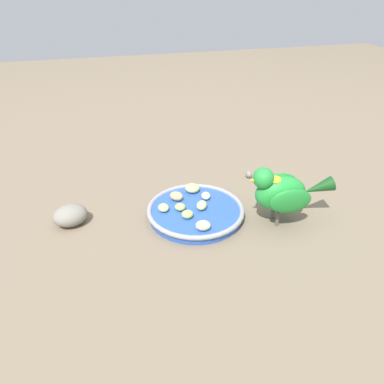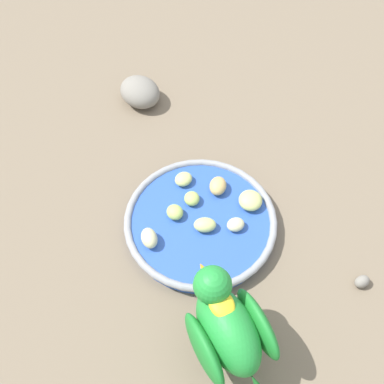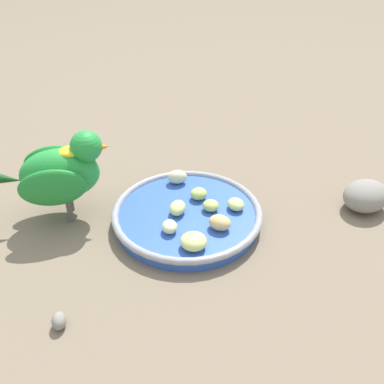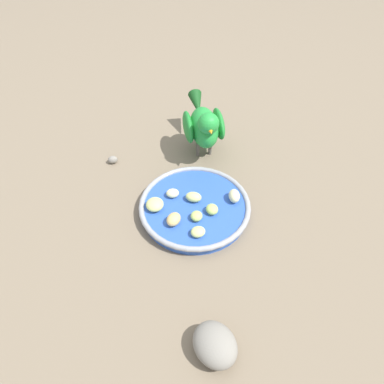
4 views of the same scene
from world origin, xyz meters
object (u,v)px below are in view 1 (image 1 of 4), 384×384
(apple_piece_3, at_px, (176,196))
(apple_piece_5, at_px, (202,226))
(feeding_bowl, at_px, (196,211))
(apple_piece_7, at_px, (163,208))
(apple_piece_1, at_px, (180,207))
(apple_piece_2, at_px, (187,214))
(pebble_0, at_px, (249,174))
(apple_piece_4, at_px, (192,188))
(parrot, at_px, (282,191))
(apple_piece_0, at_px, (202,205))
(rock_large, at_px, (70,215))
(apple_piece_6, at_px, (206,196))

(apple_piece_3, bearing_deg, apple_piece_5, 99.95)
(feeding_bowl, xyz_separation_m, apple_piece_7, (0.07, -0.01, 0.01))
(apple_piece_1, distance_m, apple_piece_2, 0.04)
(pebble_0, bearing_deg, apple_piece_5, 47.70)
(apple_piece_4, height_order, parrot, parrot)
(apple_piece_5, height_order, apple_piece_7, apple_piece_5)
(apple_piece_2, relative_size, pebble_0, 1.18)
(apple_piece_0, height_order, parrot, parrot)
(parrot, distance_m, pebble_0, 0.23)
(apple_piece_3, distance_m, apple_piece_4, 0.05)
(apple_piece_3, distance_m, rock_large, 0.25)
(apple_piece_1, distance_m, apple_piece_7, 0.04)
(apple_piece_0, distance_m, apple_piece_6, 0.04)
(apple_piece_0, xyz_separation_m, parrot, (-0.16, 0.07, 0.05))
(apple_piece_7, relative_size, rock_large, 0.37)
(feeding_bowl, height_order, apple_piece_7, apple_piece_7)
(apple_piece_1, relative_size, rock_large, 0.32)
(apple_piece_1, relative_size, apple_piece_2, 0.94)
(apple_piece_4, relative_size, apple_piece_6, 1.38)
(apple_piece_6, xyz_separation_m, rock_large, (0.32, -0.01, -0.00))
(feeding_bowl, xyz_separation_m, apple_piece_3, (0.03, -0.05, 0.02))
(feeding_bowl, relative_size, apple_piece_0, 6.96)
(apple_piece_3, relative_size, rock_large, 0.43)
(apple_piece_3, distance_m, apple_piece_7, 0.05)
(apple_piece_5, xyz_separation_m, apple_piece_7, (0.06, -0.10, -0.00))
(apple_piece_1, distance_m, parrot, 0.23)
(feeding_bowl, xyz_separation_m, apple_piece_2, (0.03, 0.03, 0.02))
(apple_piece_1, xyz_separation_m, apple_piece_7, (0.04, -0.01, -0.00))
(apple_piece_3, relative_size, apple_piece_7, 1.16)
(apple_piece_7, xyz_separation_m, rock_large, (0.21, -0.03, -0.00))
(apple_piece_5, xyz_separation_m, pebble_0, (-0.21, -0.23, -0.02))
(apple_piece_6, relative_size, parrot, 0.13)
(apple_piece_2, distance_m, parrot, 0.22)
(apple_piece_6, bearing_deg, apple_piece_5, 68.62)
(apple_piece_1, height_order, apple_piece_7, same)
(apple_piece_3, distance_m, apple_piece_6, 0.07)
(apple_piece_0, xyz_separation_m, apple_piece_4, (0.00, -0.08, 0.00))
(apple_piece_7, relative_size, pebble_0, 1.26)
(feeding_bowl, distance_m, apple_piece_4, 0.08)
(apple_piece_1, relative_size, apple_piece_6, 0.94)
(apple_piece_4, relative_size, apple_piece_7, 1.29)
(apple_piece_5, bearing_deg, apple_piece_2, -72.27)
(apple_piece_5, bearing_deg, rock_large, -25.30)
(apple_piece_5, distance_m, apple_piece_6, 0.13)
(feeding_bowl, xyz_separation_m, rock_large, (0.28, -0.05, 0.01))
(apple_piece_6, xyz_separation_m, pebble_0, (-0.16, -0.11, -0.02))
(apple_piece_3, relative_size, apple_piece_5, 1.01)
(apple_piece_5, bearing_deg, apple_piece_7, -56.57)
(apple_piece_1, distance_m, apple_piece_6, 0.08)
(rock_large, bearing_deg, apple_piece_1, 170.72)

